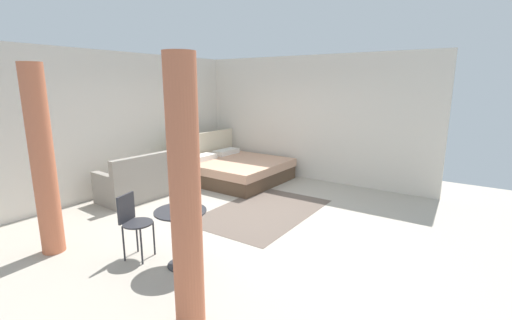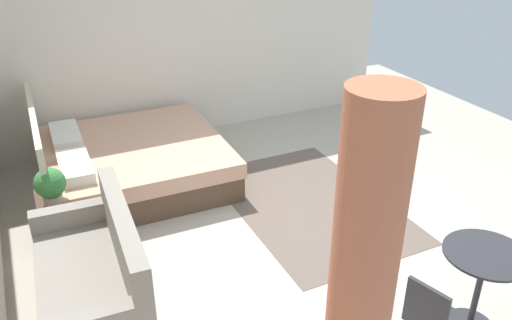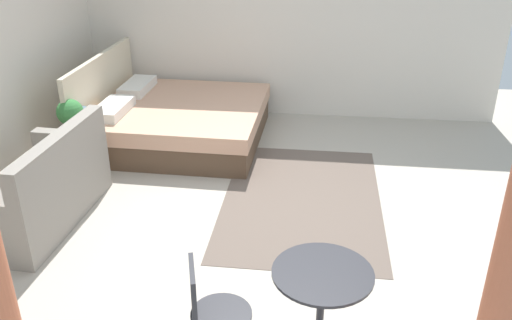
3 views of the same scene
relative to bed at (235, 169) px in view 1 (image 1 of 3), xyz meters
The scene contains 13 objects.
ground_plane 2.17m from the bed, 140.97° to the right, with size 8.71×8.78×0.02m, color #B2A899.
wall_back 2.56m from the bed, 137.28° to the left, with size 8.71×0.12×2.89m, color silver.
wall_right 2.15m from the bed, 48.77° to the right, with size 0.12×5.78×2.89m, color silver.
area_rug 2.20m from the bed, 129.27° to the right, with size 2.48×1.61×0.01m, color #66564C.
bed is the anchor object (origin of this frame).
couch 2.22m from the bed, 159.74° to the left, with size 1.63×0.86×0.92m.
nightstand 1.24m from the bed, 132.94° to the left, with size 0.54×0.38×0.45m.
potted_plant 1.38m from the bed, 135.33° to the left, with size 0.30×0.30×0.38m.
vase 1.18m from the bed, 129.00° to the left, with size 0.11×0.11×0.21m.
balcony_table 4.03m from the bed, 152.01° to the right, with size 0.64×0.64×0.73m.
cafe_chair_near_window 3.95m from the bed, 162.18° to the right, with size 0.48×0.48×0.86m.
curtain_left 5.16m from the bed, 147.40° to the right, with size 0.28×0.28×2.51m.
curtain_right 4.39m from the bed, behind, with size 0.29×0.29×2.51m.
Camera 1 is at (-4.71, -3.57, 2.25)m, focal length 24.47 mm.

